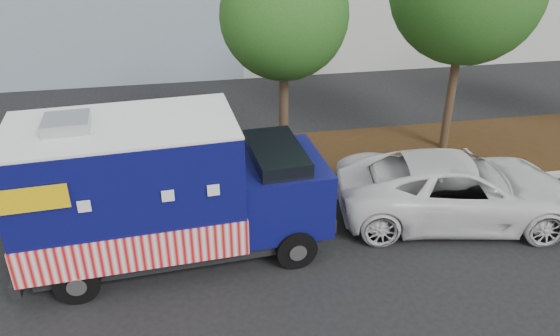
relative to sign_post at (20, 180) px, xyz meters
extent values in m
plane|color=black|center=(4.76, -1.70, -1.20)|extent=(120.00, 120.00, 0.00)
cube|color=#9E9E99|center=(4.76, -0.30, -1.12)|extent=(120.00, 0.18, 0.15)
cube|color=black|center=(4.76, 1.80, -1.12)|extent=(120.00, 4.00, 0.15)
cylinder|color=#38281C|center=(6.86, 1.30, 0.70)|extent=(0.26, 0.26, 3.80)
sphere|color=#175318|center=(6.86, 1.30, 3.44)|extent=(3.35, 3.35, 3.35)
cylinder|color=#38281C|center=(12.17, 1.92, 0.80)|extent=(0.26, 0.26, 4.00)
cube|color=#473828|center=(0.00, 0.00, 0.00)|extent=(0.06, 0.06, 2.40)
cube|color=black|center=(3.83, -2.06, -0.74)|extent=(6.32, 2.53, 0.31)
cube|color=#0B0D4F|center=(2.84, -2.13, 0.79)|extent=(4.81, 2.86, 2.65)
cube|color=red|center=(2.84, -2.13, -0.15)|extent=(4.86, 2.93, 0.83)
cube|color=white|center=(2.84, -2.13, 2.13)|extent=(4.81, 2.86, 0.07)
cube|color=#B7B7BA|center=(1.84, -2.20, 2.28)|extent=(0.94, 0.94, 0.24)
cube|color=#0B0D4F|center=(6.14, -1.89, 0.18)|extent=(2.15, 2.51, 1.55)
cube|color=black|center=(6.08, -1.90, 0.92)|extent=(1.25, 2.23, 0.72)
cube|color=black|center=(7.15, -1.82, -0.34)|extent=(0.25, 2.21, 0.33)
cube|color=black|center=(0.47, -2.30, -0.70)|extent=(0.38, 2.49, 0.31)
cube|color=#B7B7BA|center=(0.50, -2.30, 0.84)|extent=(0.19, 1.99, 2.10)
cube|color=#B7B7BA|center=(3.07, -0.79, 0.84)|extent=(1.99, 0.19, 1.21)
cube|color=yellow|center=(1.28, -3.56, 1.39)|extent=(1.32, 0.12, 0.50)
cube|color=yellow|center=(1.09, -0.94, 1.39)|extent=(1.32, 0.12, 0.50)
cylinder|color=black|center=(6.33, -3.01, -0.74)|extent=(0.95, 0.37, 0.93)
cylinder|color=black|center=(6.17, -0.76, -0.74)|extent=(0.95, 0.37, 0.93)
cylinder|color=black|center=(1.70, -3.34, -0.74)|extent=(0.95, 0.37, 0.93)
cylinder|color=black|center=(1.54, -1.09, -0.74)|extent=(0.95, 0.37, 0.93)
imported|color=silver|center=(10.75, -1.77, -0.36)|extent=(6.46, 3.83, 1.68)
camera|label=1|loc=(4.21, -12.68, 6.50)|focal=35.00mm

